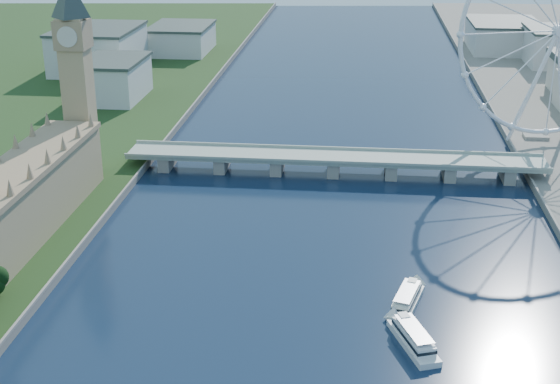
# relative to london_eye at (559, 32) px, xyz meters

# --- Properties ---
(big_ben) EXTENTS (20.02, 20.02, 110.00)m
(big_ben) POSITION_rel_london_eye_xyz_m (-247.98, -77.08, -0.95)
(big_ben) COLOR tan
(big_ben) RESTS_ON ground
(westminster_bridge) EXTENTS (220.00, 22.00, 9.50)m
(westminster_bridge) POSITION_rel_london_eye_xyz_m (-119.98, -55.08, -60.89)
(westminster_bridge) COLOR gray
(westminster_bridge) RESTS_ON ground
(london_eye) EXTENTS (113.60, 39.12, 124.30)m
(london_eye) POSITION_rel_london_eye_xyz_m (0.00, 0.00, 0.00)
(london_eye) COLOR silver
(london_eye) RESTS_ON ground
(city_skyline) EXTENTS (505.00, 280.00, 32.00)m
(city_skyline) POSITION_rel_london_eye_xyz_m (-80.75, 205.00, -50.56)
(city_skyline) COLOR beige
(city_skyline) RESTS_ON ground
(tour_boat_near) EXTENTS (18.46, 32.32, 6.97)m
(tour_boat_near) POSITION_rel_london_eye_xyz_m (-86.73, -220.09, -67.52)
(tour_boat_near) COLOR silver
(tour_boat_near) RESTS_ON ground
(tour_boat_far) EXTENTS (15.70, 31.22, 6.69)m
(tour_boat_far) POSITION_rel_london_eye_xyz_m (-87.85, -193.83, -67.52)
(tour_boat_far) COLOR silver
(tour_boat_far) RESTS_ON ground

